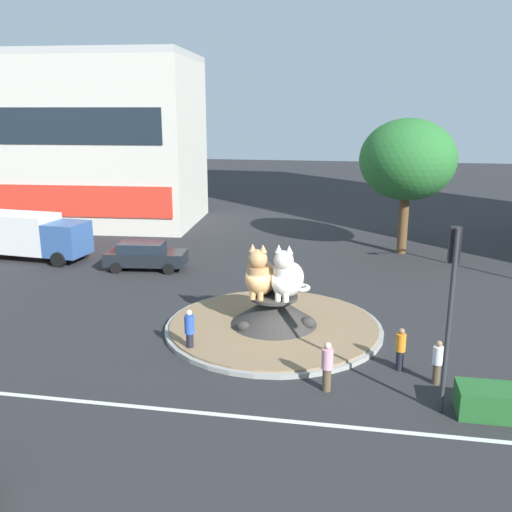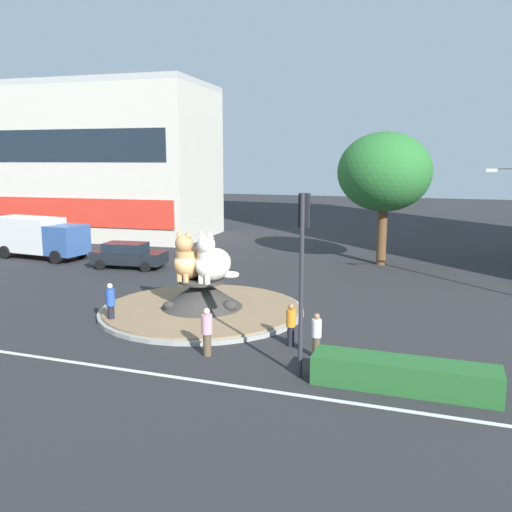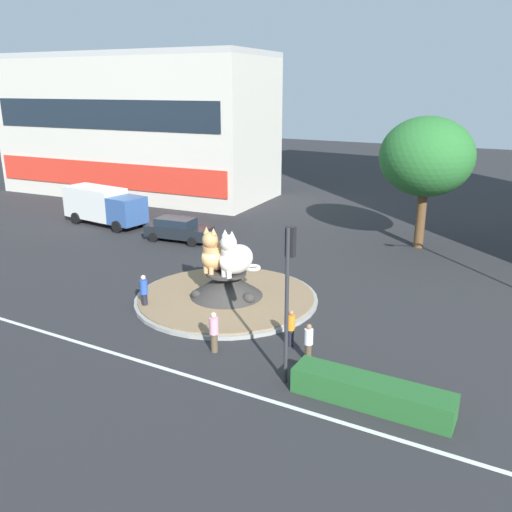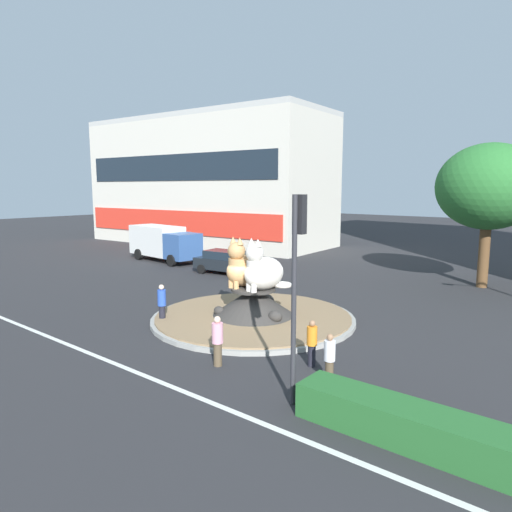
{
  "view_description": "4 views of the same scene",
  "coord_description": "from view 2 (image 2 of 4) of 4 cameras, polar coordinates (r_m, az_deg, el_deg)",
  "views": [
    {
      "loc": [
        3.08,
        -21.57,
        9.03
      ],
      "look_at": [
        -1.02,
        1.47,
        2.78
      ],
      "focal_mm": 38.55,
      "sensor_mm": 36.0,
      "label": 1
    },
    {
      "loc": [
        10.06,
        -21.38,
        6.79
      ],
      "look_at": [
        1.74,
        2.41,
        2.27
      ],
      "focal_mm": 37.81,
      "sensor_mm": 36.0,
      "label": 2
    },
    {
      "loc": [
        13.45,
        -21.32,
        10.31
      ],
      "look_at": [
        1.04,
        1.19,
        2.15
      ],
      "focal_mm": 37.69,
      "sensor_mm": 36.0,
      "label": 3
    },
    {
      "loc": [
        12.84,
        -15.69,
        5.97
      ],
      "look_at": [
        0.44,
        -0.35,
        3.03
      ],
      "focal_mm": 32.34,
      "sensor_mm": 36.0,
      "label": 4
    }
  ],
  "objects": [
    {
      "name": "pedestrian_blue_shirt",
      "position": [
        23.24,
        -15.13,
        -4.81
      ],
      "size": [
        0.37,
        0.37,
        1.76
      ],
      "rotation": [
        0.0,
        0.0,
        0.58
      ],
      "color": "black",
      "rests_on": "ground"
    },
    {
      "name": "shophouse_block",
      "position": [
        52.83,
        -19.3,
        9.42
      ],
      "size": [
        27.1,
        11.92,
        13.25
      ],
      "rotation": [
        0.0,
        0.0,
        0.06
      ],
      "color": "beige",
      "rests_on": "ground"
    },
    {
      "name": "broadleaf_tree_behind_island",
      "position": [
        35.7,
        13.42,
        8.6
      ],
      "size": [
        5.96,
        5.96,
        8.55
      ],
      "color": "brown",
      "rests_on": "ground"
    },
    {
      "name": "cat_statue_calico",
      "position": [
        24.29,
        -7.01,
        -0.48
      ],
      "size": [
        1.6,
        2.31,
        2.3
      ],
      "rotation": [
        0.0,
        0.0,
        -1.67
      ],
      "color": "tan",
      "rests_on": "roundabout_island"
    },
    {
      "name": "ground_plane",
      "position": [
        24.59,
        -5.71,
        -5.92
      ],
      "size": [
        160.0,
        160.0,
        0.0
      ],
      "primitive_type": "plane",
      "color": "#28282B"
    },
    {
      "name": "clipped_hedge_strip",
      "position": [
        17.04,
        15.38,
        -12.05
      ],
      "size": [
        5.46,
        1.2,
        0.9
      ],
      "primitive_type": "cube",
      "color": "#235B28",
      "rests_on": "ground"
    },
    {
      "name": "sedan_on_far_lane",
      "position": [
        35.03,
        -13.36,
        0.11
      ],
      "size": [
        4.77,
        2.44,
        1.62
      ],
      "rotation": [
        0.0,
        0.0,
        0.11
      ],
      "color": "black",
      "rests_on": "ground"
    },
    {
      "name": "roundabout_island",
      "position": [
        24.47,
        -5.72,
        -4.86
      ],
      "size": [
        9.18,
        9.18,
        1.49
      ],
      "color": "gray",
      "rests_on": "ground"
    },
    {
      "name": "delivery_box_truck",
      "position": [
        40.37,
        -22.03,
        1.97
      ],
      "size": [
        7.32,
        3.14,
        2.82
      ],
      "rotation": [
        0.0,
        0.0,
        -0.1
      ],
      "color": "#335693",
      "rests_on": "ground"
    },
    {
      "name": "lane_centreline",
      "position": [
        18.8,
        -14.96,
        -11.36
      ],
      "size": [
        112.0,
        0.2,
        0.01
      ],
      "primitive_type": "cube",
      "color": "silver",
      "rests_on": "ground"
    },
    {
      "name": "pedestrian_orange_shirt",
      "position": [
        19.99,
        3.71,
        -7.18
      ],
      "size": [
        0.35,
        0.35,
        1.6
      ],
      "rotation": [
        0.0,
        0.0,
        5.72
      ],
      "color": "black",
      "rests_on": "ground"
    },
    {
      "name": "pedestrian_pink_shirt",
      "position": [
        19.03,
        -5.21,
        -7.89
      ],
      "size": [
        0.38,
        0.38,
        1.72
      ],
      "rotation": [
        0.0,
        0.0,
        0.67
      ],
      "color": "brown",
      "rests_on": "ground"
    },
    {
      "name": "cat_statue_white",
      "position": [
        23.8,
        -4.64,
        -0.65
      ],
      "size": [
        1.86,
        2.41,
        2.31
      ],
      "rotation": [
        0.0,
        0.0,
        -1.76
      ],
      "color": "silver",
      "rests_on": "roundabout_island"
    },
    {
      "name": "traffic_light_mast",
      "position": [
        16.58,
        4.96,
        0.42
      ],
      "size": [
        0.32,
        0.46,
        5.79
      ],
      "rotation": [
        0.0,
        0.0,
        1.57
      ],
      "color": "#2D2D33",
      "rests_on": "ground"
    },
    {
      "name": "pedestrian_white_shirt",
      "position": [
        18.96,
        6.41,
        -8.23
      ],
      "size": [
        0.35,
        0.35,
        1.57
      ],
      "rotation": [
        0.0,
        0.0,
        0.97
      ],
      "color": "brown",
      "rests_on": "ground"
    }
  ]
}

